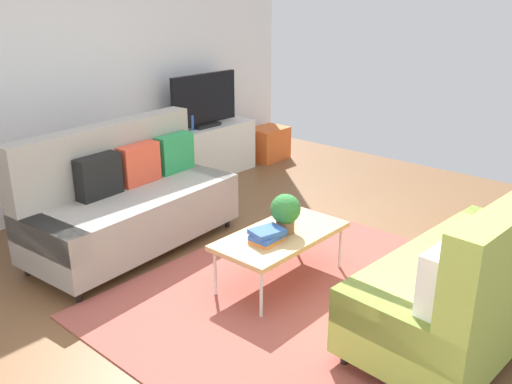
# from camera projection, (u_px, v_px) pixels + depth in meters

# --- Properties ---
(ground_plane) EXTENTS (7.68, 7.68, 0.00)m
(ground_plane) POSITION_uv_depth(u_px,v_px,m) (275.00, 290.00, 4.25)
(ground_plane) COLOR brown
(wall_far) EXTENTS (6.40, 0.12, 2.90)m
(wall_far) POSITION_uv_depth(u_px,v_px,m) (62.00, 70.00, 5.50)
(wall_far) COLOR silver
(wall_far) RESTS_ON ground_plane
(area_rug) EXTENTS (2.90, 2.20, 0.01)m
(area_rug) POSITION_uv_depth(u_px,v_px,m) (296.00, 291.00, 4.23)
(area_rug) COLOR #9E4C42
(area_rug) RESTS_ON ground_plane
(couch_beige) EXTENTS (1.96, 0.99, 1.10)m
(couch_beige) POSITION_uv_depth(u_px,v_px,m) (129.00, 200.00, 4.85)
(couch_beige) COLOR gray
(couch_beige) RESTS_ON ground_plane
(couch_green) EXTENTS (1.95, 0.95, 1.10)m
(couch_green) POSITION_uv_depth(u_px,v_px,m) (478.00, 277.00, 3.56)
(couch_green) COLOR #A3BC4C
(couch_green) RESTS_ON ground_plane
(coffee_table) EXTENTS (1.10, 0.56, 0.42)m
(coffee_table) POSITION_uv_depth(u_px,v_px,m) (281.00, 236.00, 4.26)
(coffee_table) COLOR tan
(coffee_table) RESTS_ON ground_plane
(tv_console) EXTENTS (1.40, 0.44, 0.64)m
(tv_console) POSITION_uv_depth(u_px,v_px,m) (205.00, 151.00, 6.80)
(tv_console) COLOR silver
(tv_console) RESTS_ON ground_plane
(tv) EXTENTS (1.00, 0.20, 0.64)m
(tv) POSITION_uv_depth(u_px,v_px,m) (204.00, 101.00, 6.57)
(tv) COLOR black
(tv) RESTS_ON tv_console
(storage_trunk) EXTENTS (0.52, 0.40, 0.44)m
(storage_trunk) POSITION_uv_depth(u_px,v_px,m) (268.00, 143.00, 7.54)
(storage_trunk) COLOR orange
(storage_trunk) RESTS_ON ground_plane
(potted_plant) EXTENTS (0.24, 0.24, 0.31)m
(potted_plant) POSITION_uv_depth(u_px,v_px,m) (285.00, 211.00, 4.21)
(potted_plant) COLOR brown
(potted_plant) RESTS_ON coffee_table
(table_book_0) EXTENTS (0.25, 0.19, 0.03)m
(table_book_0) POSITION_uv_depth(u_px,v_px,m) (267.00, 240.00, 4.10)
(table_book_0) COLOR orange
(table_book_0) RESTS_ON coffee_table
(table_book_1) EXTENTS (0.24, 0.19, 0.04)m
(table_book_1) POSITION_uv_depth(u_px,v_px,m) (267.00, 236.00, 4.09)
(table_book_1) COLOR #3359B2
(table_book_1) RESTS_ON table_book_0
(table_book_2) EXTENTS (0.28, 0.23, 0.04)m
(table_book_2) POSITION_uv_depth(u_px,v_px,m) (267.00, 232.00, 4.08)
(table_book_2) COLOR #3359B2
(table_book_2) RESTS_ON table_book_1
(vase_0) EXTENTS (0.09, 0.09, 0.13)m
(vase_0) POSITION_uv_depth(u_px,v_px,m) (164.00, 129.00, 6.29)
(vase_0) COLOR #4C72B2
(vase_0) RESTS_ON tv_console
(bottle_0) EXTENTS (0.05, 0.05, 0.21)m
(bottle_0) POSITION_uv_depth(u_px,v_px,m) (179.00, 124.00, 6.32)
(bottle_0) COLOR #3359B2
(bottle_0) RESTS_ON tv_console
(bottle_1) EXTENTS (0.05, 0.05, 0.22)m
(bottle_1) POSITION_uv_depth(u_px,v_px,m) (186.00, 123.00, 6.40)
(bottle_1) COLOR #3359B2
(bottle_1) RESTS_ON tv_console
(bottle_2) EXTENTS (0.04, 0.04, 0.18)m
(bottle_2) POSITION_uv_depth(u_px,v_px,m) (192.00, 123.00, 6.47)
(bottle_2) COLOR #3359B2
(bottle_2) RESTS_ON tv_console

